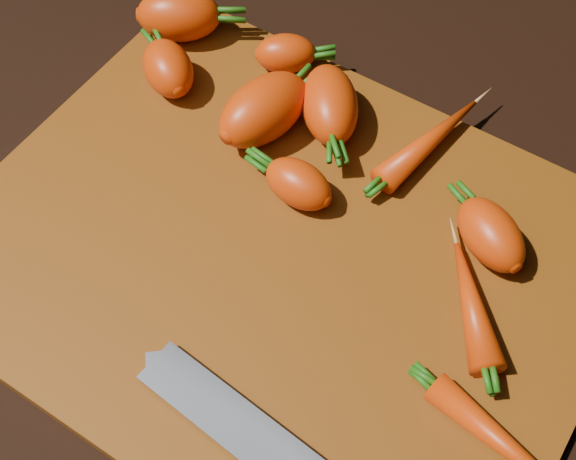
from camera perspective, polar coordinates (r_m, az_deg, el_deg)
The scene contains 13 objects.
ground at distance 0.65m, azimuth -0.48°, elevation -2.31°, with size 2.00×2.00×0.01m, color black.
cutting_board at distance 0.64m, azimuth -0.49°, elevation -1.80°, with size 0.50×0.40×0.01m, color #6A360D.
carrot_0 at distance 0.78m, azimuth -7.77°, elevation 14.92°, with size 0.08×0.05×0.05m, color red.
carrot_1 at distance 0.74m, azimuth -8.54°, elevation 11.29°, with size 0.06×0.04×0.04m, color red.
carrot_2 at distance 0.70m, azimuth 2.98°, elevation 8.89°, with size 0.08×0.05×0.05m, color red.
carrot_3 at distance 0.69m, azimuth -1.74°, elevation 8.55°, with size 0.09×0.05×0.05m, color red.
carrot_4 at distance 0.65m, azimuth 0.74°, elevation 3.30°, with size 0.06×0.04×0.04m, color red.
carrot_5 at distance 0.75m, azimuth -0.17°, elevation 12.44°, with size 0.06×0.04×0.04m, color red.
carrot_6 at distance 0.64m, azimuth 14.23°, elevation -0.31°, with size 0.07×0.04×0.04m, color red.
carrot_7 at distance 0.69m, azimuth 10.05°, elevation 6.27°, with size 0.12×0.03×0.03m, color red.
carrot_8 at distance 0.57m, azimuth 15.68°, elevation -14.92°, with size 0.13×0.02×0.02m, color red.
carrot_9 at distance 0.61m, azimuth 12.92°, elevation -5.15°, with size 0.11×0.03×0.03m, color red.
knife at distance 0.56m, azimuth -0.48°, elevation -16.01°, with size 0.32×0.06×0.02m.
Camera 1 is at (0.19, -0.28, 0.55)m, focal length 50.00 mm.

